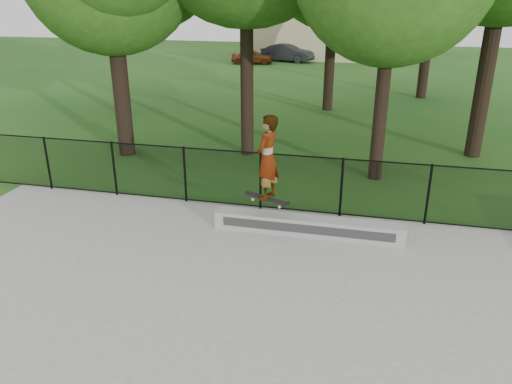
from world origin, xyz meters
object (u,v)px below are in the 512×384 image
Objects in this scene: grind_ledge at (308,226)px; car_c at (348,54)px; car_b at (287,53)px; skater_airborne at (267,159)px; car_a at (252,57)px.

car_c is (-1.02, 31.24, 0.31)m from grind_ledge.
skater_airborne is at bearing -156.72° from car_b.
car_b is 30.52m from skater_airborne.
skater_airborne is (-0.89, -0.23, 1.60)m from grind_ledge.
car_c is (7.08, 3.23, 0.04)m from car_a.
grind_ledge is 2.10× the size of skater_airborne.
skater_airborne reaches higher than car_c.
skater_airborne reaches higher than grind_ledge.
skater_airborne is at bearing -165.39° from grind_ledge.
car_b is at bearing 99.03° from skater_airborne.
car_a is 1.53× the size of skater_airborne.
car_c is 31.50m from skater_airborne.
car_c is at bearing 91.86° from grind_ledge.
skater_airborne is (7.21, -28.25, 1.34)m from car_a.
car_a is 29.18m from skater_airborne.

